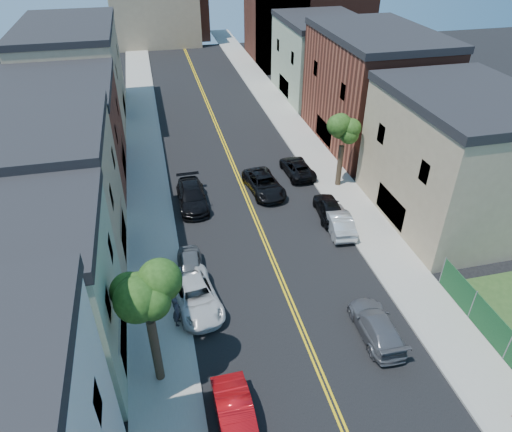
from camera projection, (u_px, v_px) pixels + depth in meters
sidewalk_left at (144, 153)px, 44.04m from camera, size 3.20×100.00×0.15m
sidewalk_right at (301, 137)px, 47.05m from camera, size 3.20×100.00×0.15m
curb_left at (162, 151)px, 44.37m from camera, size 0.30×100.00×0.15m
curb_right at (285, 139)px, 46.72m from camera, size 0.30×100.00×0.15m
bldg_left_palegrn at (14, 310)px, 21.18m from camera, size 9.00×8.00×8.50m
bldg_left_tan_near at (41, 204)px, 28.30m from camera, size 9.00×10.00×9.00m
bldg_left_brick at (62, 138)px, 37.45m from camera, size 9.00×12.00×8.00m
bldg_left_tan_far at (75, 77)px, 48.32m from camera, size 9.00×16.00×9.50m
bldg_right_tan at (455, 162)px, 32.84m from camera, size 9.00×12.00×9.00m
bldg_right_brick at (371, 92)px, 43.85m from camera, size 9.00×14.00×10.00m
bldg_right_palegrn at (320, 60)px, 55.56m from camera, size 9.00×12.00×8.50m
church at (301, 10)px, 66.48m from camera, size 16.20×14.20×22.60m
backdrop_left at (154, 7)px, 75.34m from camera, size 14.00×8.00×12.00m
backdrop_center at (177, 8)px, 79.88m from camera, size 10.00×8.00×10.00m
tree_left_mid at (143, 280)px, 19.44m from camera, size 5.20×5.20×9.29m
tree_right_far at (345, 122)px, 35.82m from camera, size 4.40×4.40×8.03m
red_sedan at (236, 420)px, 20.43m from camera, size 1.68×4.61×1.51m
white_pickup at (196, 296)px, 26.96m from camera, size 3.13×5.56×1.47m
grey_car_left at (191, 268)px, 29.11m from camera, size 1.77×4.09×1.38m
black_car_left at (192, 196)px, 36.11m from camera, size 2.25×5.39×1.56m
grey_car_right at (376, 326)px, 25.10m from camera, size 2.07×4.77×1.37m
black_car_right at (329, 208)px, 34.76m from camera, size 2.20×4.51×1.48m
silver_car_right at (338, 221)px, 33.37m from camera, size 1.95×4.60×1.48m
dark_car_right_far at (297, 167)px, 40.35m from camera, size 2.36×4.77×1.30m
black_suv_lane at (264, 184)px, 37.79m from camera, size 2.98×5.47×1.45m
pedestrian_left at (177, 311)px, 25.42m from camera, size 0.63×0.80×1.91m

